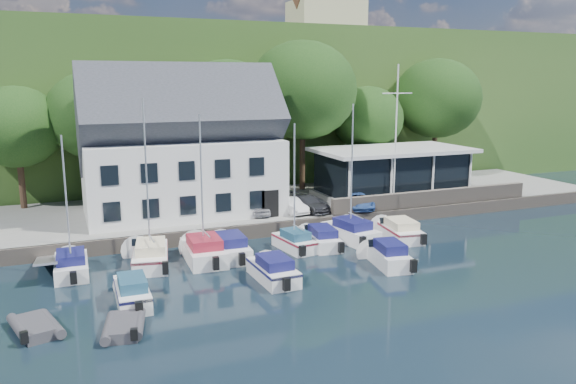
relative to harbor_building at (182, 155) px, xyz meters
name	(u,v)px	position (x,y,z in m)	size (l,w,h in m)	color
ground	(377,284)	(7.00, -16.50, -5.35)	(180.00, 180.00, 0.00)	black
quay	(266,208)	(7.00, 1.00, -4.85)	(60.00, 13.00, 1.00)	gray
quay_face	(297,227)	(7.00, -5.50, -4.85)	(60.00, 0.30, 1.00)	#6B6055
hillside	(165,99)	(7.00, 45.50, 2.65)	(160.00, 75.00, 16.00)	#284B1C
field_patch	(203,47)	(15.00, 53.50, 10.80)	(50.00, 30.00, 0.30)	#5C6733
farmhouse	(326,15)	(29.00, 35.50, 14.75)	(10.40, 7.00, 8.20)	#BFB18F
harbor_building	(182,155)	(0.00, 0.00, 0.00)	(14.40, 8.20, 8.70)	silver
club_pavilion	(392,172)	(18.00, -0.50, -2.30)	(13.20, 7.20, 4.10)	black
seawall	(433,198)	(19.00, -5.10, -3.75)	(18.00, 0.50, 1.20)	#6B6055
gangway	(48,271)	(-9.50, -7.50, -5.35)	(1.20, 6.00, 1.40)	silver
car_silver	(258,206)	(4.98, -2.71, -3.76)	(1.39, 3.46, 1.18)	silver
car_white	(291,205)	(7.44, -3.27, -3.78)	(1.21, 3.47, 1.14)	silver
car_dgrey	(308,203)	(8.81, -3.27, -3.74)	(1.70, 4.18, 1.21)	#2C2C31
car_blue	(358,200)	(12.84, -3.88, -3.72)	(1.46, 3.70, 1.27)	#315497
flagpole	(396,136)	(16.04, -3.90, 1.16)	(2.64, 0.20, 11.01)	silver
tree_0	(19,148)	(-11.27, 6.10, 0.37)	(6.90, 6.90, 9.43)	black
tree_1	(97,138)	(-5.53, 5.75, 0.94)	(7.74, 7.74, 10.57)	black
tree_2	(228,128)	(5.15, 5.42, 1.43)	(8.46, 8.46, 11.57)	black
tree_3	(303,116)	(12.00, 5.05, 2.30)	(9.73, 9.73, 13.29)	black
tree_4	(367,135)	(18.96, 5.49, 0.29)	(6.79, 6.79, 9.27)	black
tree_5	(436,119)	(26.88, 5.59, 1.62)	(8.74, 8.74, 11.95)	black
boat_r1_0	(66,201)	(-8.22, -8.61, -1.10)	(1.94, 5.68, 8.50)	white
boat_r1_1	(147,189)	(-3.82, -8.65, -0.75)	(2.16, 6.58, 9.21)	white
boat_r1_2	(201,184)	(-0.69, -9.02, -0.57)	(2.33, 6.53, 9.55)	white
boat_r1_3	(229,245)	(0.94, -8.94, -4.59)	(2.09, 6.15, 1.52)	white
boat_r1_4	(294,188)	(5.29, -9.04, -1.24)	(1.65, 5.02, 8.23)	white
boat_r1_5	(321,236)	(7.28, -8.90, -4.67)	(1.76, 6.13, 1.35)	white
boat_r1_6	(352,172)	(9.68, -8.53, -0.58)	(2.09, 6.44, 9.55)	white
boat_r1_7	(399,229)	(13.06, -9.35, -4.64)	(2.10, 6.26, 1.41)	white
boat_r2_0	(132,289)	(-5.55, -14.19, -4.64)	(1.65, 5.65, 1.42)	white
boat_r2_2	(273,268)	(2.02, -13.80, -4.64)	(1.90, 5.65, 1.42)	white
boat_r2_3	(388,253)	(9.24, -13.98, -4.60)	(1.74, 5.59, 1.50)	white
dinghy_0	(36,325)	(-9.88, -15.99, -5.00)	(1.82, 3.03, 0.71)	#39383D
dinghy_1	(124,324)	(-6.30, -17.39, -5.00)	(1.78, 2.97, 0.69)	#39383D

